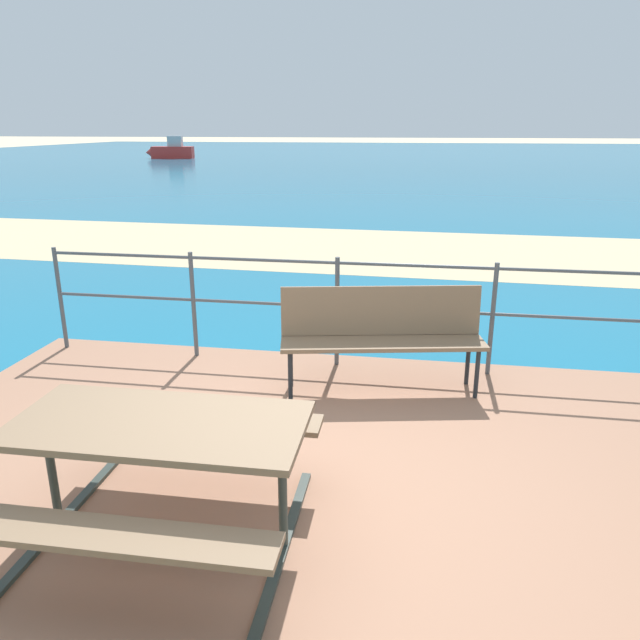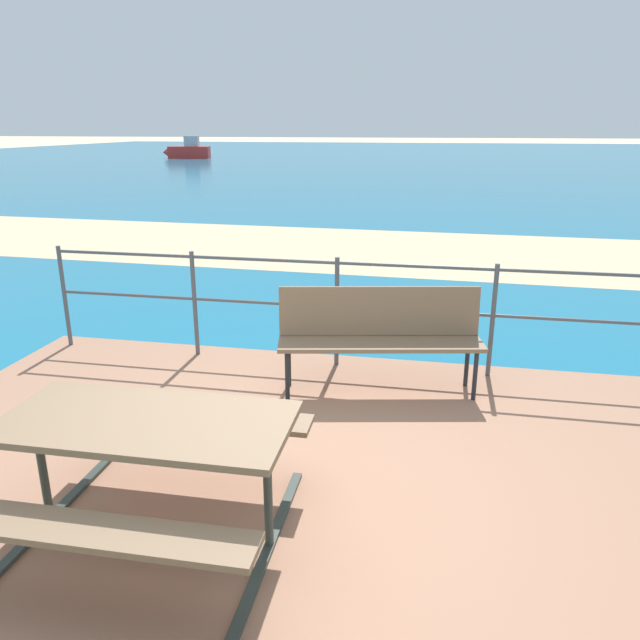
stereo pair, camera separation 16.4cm
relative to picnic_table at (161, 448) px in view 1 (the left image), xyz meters
name	(u,v)px [view 1 (the left image)]	position (x,y,z in m)	size (l,w,h in m)	color
ground_plane	(286,508)	(0.59, 0.47, -0.64)	(240.00, 240.00, 0.00)	beige
patio_paving	(286,504)	(0.59, 0.47, -0.61)	(6.40, 5.20, 0.06)	#996B51
sea_water	(413,161)	(0.59, 40.47, -0.64)	(90.00, 90.00, 0.01)	#196B8E
beach_strip	(380,250)	(0.59, 9.04, -0.64)	(54.00, 4.50, 0.01)	tan
picnic_table	(161,448)	(0.00, 0.00, 0.00)	(1.63, 1.50, 0.75)	#7A6047
park_bench	(382,329)	(1.07, 2.31, -0.01)	(1.83, 0.75, 0.93)	#7A6047
railing_fence	(337,298)	(0.59, 2.82, 0.11)	(5.94, 0.04, 1.09)	#4C5156
boat_near	(171,151)	(-17.01, 40.76, -0.10)	(3.57, 1.37, 1.58)	red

